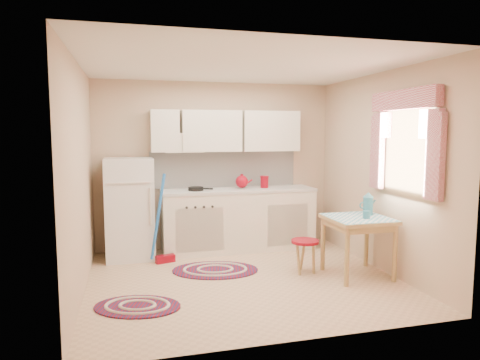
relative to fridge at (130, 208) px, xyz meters
name	(u,v)px	position (x,y,z in m)	size (l,w,h in m)	color
room_shell	(251,145)	(1.45, -1.01, 0.90)	(3.64, 3.60, 2.52)	tan
fridge	(130,208)	(0.00, 0.00, 0.00)	(0.65, 0.60, 1.40)	white
broom	(165,219)	(0.44, -0.35, -0.10)	(0.28, 0.12, 1.20)	blue
base_cabinets	(238,220)	(1.57, 0.05, -0.26)	(2.25, 0.60, 0.88)	silver
countertop	(238,190)	(1.57, 0.05, 0.20)	(2.27, 0.62, 0.04)	beige
frying_pan	(196,189)	(0.92, 0.00, 0.24)	(0.22, 0.22, 0.05)	black
red_kettle	(242,182)	(1.62, 0.05, 0.32)	(0.21, 0.19, 0.21)	maroon
red_canister	(264,183)	(1.97, 0.05, 0.30)	(0.12, 0.12, 0.16)	maroon
table	(357,247)	(2.68, -1.47, -0.34)	(0.72, 0.72, 0.72)	tan
stool	(305,257)	(2.10, -1.23, -0.49)	(0.34, 0.34, 0.42)	maroon
coffee_pot	(368,203)	(2.88, -1.35, 0.17)	(0.15, 0.13, 0.30)	teal
mug	(366,215)	(2.73, -1.57, 0.07)	(0.09, 0.09, 0.10)	teal
rug_center	(215,270)	(1.03, -0.86, -0.69)	(1.09, 0.73, 0.02)	maroon
rug_left	(137,306)	(0.05, -1.79, -0.69)	(0.87, 0.58, 0.02)	maroon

